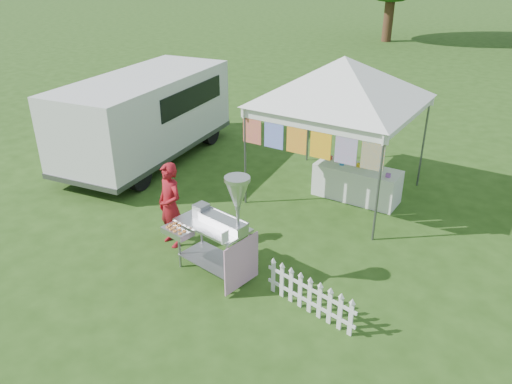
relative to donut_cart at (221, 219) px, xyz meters
The scene contains 7 objects.
ground 1.20m from the donut_cart, 58.94° to the left, with size 120.00×120.00×0.00m, color #244313.
canopy_main 4.32m from the donut_cart, 86.55° to the left, with size 4.24×4.24×3.45m.
donut_cart is the anchor object (origin of this frame).
vendor 1.48m from the donut_cart, 164.87° to the left, with size 0.57×0.38×1.58m, color maroon.
cargo_van 5.76m from the donut_cart, 144.44° to the left, with size 2.76×5.37×2.13m.
picket_fence 1.79m from the donut_cart, ahead, with size 1.59×0.34×0.56m.
display_table 4.06m from the donut_cart, 79.73° to the left, with size 1.80×0.70×0.72m, color white.
Camera 1 is at (3.87, -5.81, 4.86)m, focal length 35.00 mm.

